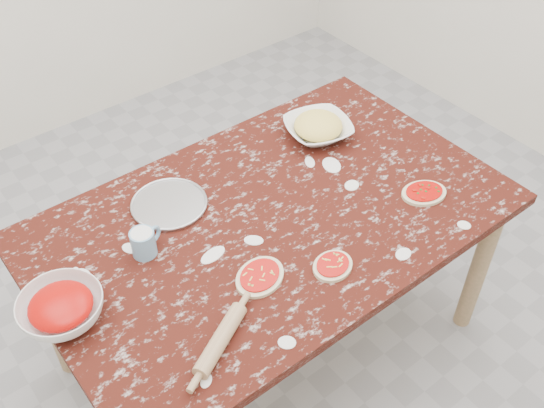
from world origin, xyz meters
The scene contains 10 objects.
ground centered at (0.00, 0.00, 0.00)m, with size 4.00×4.00×0.00m, color gray.
worktable centered at (0.00, 0.00, 0.67)m, with size 1.60×1.00×0.75m.
pizza_tray centered at (-0.25, 0.25, 0.76)m, with size 0.26×0.26×0.01m, color #B2B2B7.
sauce_bowl centered at (-0.74, 0.03, 0.79)m, with size 0.25×0.25×0.08m, color white.
cheese_bowl centered at (0.42, 0.24, 0.78)m, with size 0.25×0.25×0.06m, color white.
flour_mug centered at (-0.43, 0.11, 0.80)m, with size 0.12×0.08×0.09m.
pizza_left centered at (-0.20, -0.20, 0.76)m, with size 0.21×0.19×0.02m.
pizza_mid centered at (0.00, -0.30, 0.76)m, with size 0.16×0.14×0.02m.
pizza_right centered at (0.49, -0.25, 0.76)m, with size 0.19×0.17×0.02m.
rolling_pin centered at (-0.44, -0.32, 0.77)m, with size 0.05×0.05×0.24m, color tan.
Camera 1 is at (-0.95, -1.21, 2.23)m, focal length 41.33 mm.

